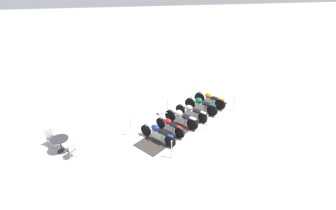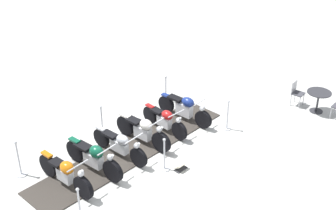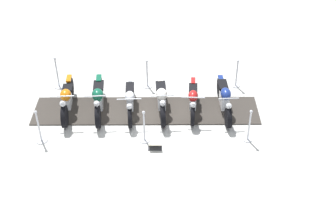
{
  "view_description": "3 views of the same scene",
  "coord_description": "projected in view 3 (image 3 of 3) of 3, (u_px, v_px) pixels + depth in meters",
  "views": [
    {
      "loc": [
        -13.13,
        2.93,
        8.58
      ],
      "look_at": [
        0.15,
        1.04,
        1.12
      ],
      "focal_mm": 29.19,
      "sensor_mm": 36.0,
      "label": 1
    },
    {
      "loc": [
        11.8,
        0.07,
        8.21
      ],
      "look_at": [
        -0.89,
        1.21,
        1.04
      ],
      "focal_mm": 48.95,
      "sensor_mm": 36.0,
      "label": 2
    },
    {
      "loc": [
        8.28,
        8.15,
        8.85
      ],
      "look_at": [
        -0.03,
        0.9,
        0.66
      ],
      "focal_mm": 49.1,
      "sensor_mm": 36.0,
      "label": 3
    }
  ],
  "objects": [
    {
      "name": "ground_plane",
      "position": [
        146.0,
        111.0,
        14.58
      ],
      "size": [
        80.0,
        80.0,
        0.0
      ],
      "primitive_type": "plane",
      "color": "silver"
    },
    {
      "name": "display_platform",
      "position": [
        146.0,
        111.0,
        14.57
      ],
      "size": [
        5.77,
        6.27,
        0.03
      ],
      "primitive_type": "cube",
      "rotation": [
        0.0,
        0.0,
        2.29
      ],
      "color": "#38332D",
      "rests_on": "ground_plane"
    },
    {
      "name": "motorcycle_copper",
      "position": [
        67.0,
        99.0,
        14.25
      ],
      "size": [
        1.66,
        1.63,
        1.01
      ],
      "rotation": [
        0.0,
        0.0,
        0.77
      ],
      "color": "black",
      "rests_on": "display_platform"
    },
    {
      "name": "motorcycle_forest",
      "position": [
        99.0,
        99.0,
        14.26
      ],
      "size": [
        1.66,
        1.7,
        1.0
      ],
      "rotation": [
        0.0,
        0.0,
        0.8
      ],
      "color": "black",
      "rests_on": "display_platform"
    },
    {
      "name": "motorcycle_chrome",
      "position": [
        130.0,
        100.0,
        14.28
      ],
      "size": [
        1.66,
        1.63,
        0.92
      ],
      "rotation": [
        0.0,
        0.0,
        0.78
      ],
      "color": "black",
      "rests_on": "display_platform"
    },
    {
      "name": "motorcycle_cream",
      "position": [
        162.0,
        99.0,
        14.27
      ],
      "size": [
        1.66,
        1.65,
        1.0
      ],
      "rotation": [
        0.0,
        0.0,
        0.78
      ],
      "color": "black",
      "rests_on": "display_platform"
    },
    {
      "name": "motorcycle_maroon",
      "position": [
        193.0,
        100.0,
        14.29
      ],
      "size": [
        1.65,
        1.34,
        0.91
      ],
      "rotation": [
        0.0,
        0.0,
        0.67
      ],
      "color": "black",
      "rests_on": "display_platform"
    },
    {
      "name": "motorcycle_navy",
      "position": [
        224.0,
        99.0,
        14.28
      ],
      "size": [
        1.7,
        1.66,
        0.93
      ],
      "rotation": [
        0.0,
        0.0,
        0.77
      ],
      "color": "black",
      "rests_on": "display_platform"
    },
    {
      "name": "stanchion_right_mid",
      "position": [
        144.0,
        131.0,
        13.25
      ],
      "size": [
        0.33,
        0.33,
        1.07
      ],
      "color": "silver",
      "rests_on": "ground_plane"
    },
    {
      "name": "stanchion_left_front",
      "position": [
        58.0,
        78.0,
        15.49
      ],
      "size": [
        0.35,
        0.35,
        1.15
      ],
      "color": "silver",
      "rests_on": "ground_plane"
    },
    {
      "name": "stanchion_left_mid",
      "position": [
        147.0,
        78.0,
        15.52
      ],
      "size": [
        0.34,
        0.34,
        1.04
      ],
      "color": "silver",
      "rests_on": "ground_plane"
    },
    {
      "name": "stanchion_right_rear",
      "position": [
        249.0,
        129.0,
        13.23
      ],
      "size": [
        0.28,
        0.28,
        1.09
      ],
      "color": "silver",
      "rests_on": "ground_plane"
    },
    {
      "name": "stanchion_left_rear",
      "position": [
        236.0,
        77.0,
        15.51
      ],
      "size": [
        0.29,
        0.29,
        1.03
      ],
      "color": "silver",
      "rests_on": "ground_plane"
    },
    {
      "name": "stanchion_right_front",
      "position": [
        40.0,
        132.0,
        13.24
      ],
      "size": [
        0.35,
        0.35,
        1.1
      ],
      "color": "silver",
      "rests_on": "ground_plane"
    },
    {
      "name": "info_placard",
      "position": [
        155.0,
        147.0,
        13.12
      ],
      "size": [
        0.41,
        0.43,
        0.22
      ],
      "rotation": [
        0.0,
        0.0,
        5.44
      ],
      "color": "#333338",
      "rests_on": "ground_plane"
    }
  ]
}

